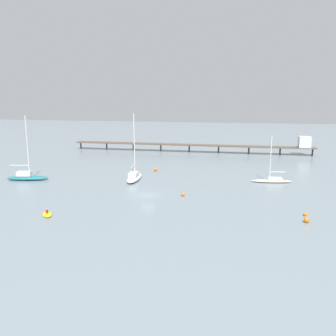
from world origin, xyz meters
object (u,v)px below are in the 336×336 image
sailboat_white (134,176)px  mooring_buoy_outer (183,194)px  mooring_buoy_inner (307,220)px  mooring_buoy_near (305,214)px  dinghy_yellow (47,214)px  pier (226,144)px  mooring_buoy_far (156,169)px  sailboat_cream (272,180)px  sailboat_teal (27,176)px

sailboat_white → mooring_buoy_outer: bearing=-40.1°
sailboat_white → mooring_buoy_inner: 39.52m
mooring_buoy_near → dinghy_yellow: bearing=-168.7°
sailboat_white → pier: bearing=66.9°
pier → dinghy_yellow: (-24.82, -69.48, -2.86)m
mooring_buoy_far → sailboat_white: bearing=-103.1°
mooring_buoy_near → mooring_buoy_far: 42.29m
sailboat_white → mooring_buoy_outer: size_ratio=21.72×
pier → sailboat_cream: 41.24m
dinghy_yellow → sailboat_teal: bearing=129.3°
mooring_buoy_near → pier: bearing=103.8°
pier → mooring_buoy_inner: (14.78, -64.64, -2.64)m
pier → mooring_buoy_inner: 66.36m
pier → mooring_buoy_outer: pier is taller
sailboat_white → mooring_buoy_far: sailboat_white is taller
mooring_buoy_inner → mooring_buoy_far: mooring_buoy_inner is taller
dinghy_yellow → mooring_buoy_inner: dinghy_yellow is taller
sailboat_white → mooring_buoy_near: size_ratio=25.60×
mooring_buoy_near → mooring_buoy_far: bearing=137.5°
pier → sailboat_teal: bearing=-130.9°
pier → sailboat_white: 47.14m
mooring_buoy_inner → mooring_buoy_outer: bearing=152.8°
mooring_buoy_outer → pier: bearing=84.1°
sailboat_teal → mooring_buoy_near: bearing=-12.9°
sailboat_cream → dinghy_yellow: 47.31m
sailboat_teal → dinghy_yellow: (17.19, -21.02, -0.70)m
sailboat_white → mooring_buoy_far: size_ratio=17.88×
sailboat_teal → sailboat_white: (23.52, 5.15, -0.06)m
sailboat_teal → mooring_buoy_near: 58.57m
sailboat_teal → mooring_buoy_inner: bearing=-15.9°
dinghy_yellow → mooring_buoy_far: dinghy_yellow is taller
mooring_buoy_near → sailboat_cream: bearing=98.6°
pier → mooring_buoy_outer: size_ratio=119.08×
dinghy_yellow → mooring_buoy_outer: size_ratio=4.91×
sailboat_teal → mooring_buoy_outer: size_ratio=21.25×
pier → mooring_buoy_far: bearing=-116.0°
sailboat_teal → mooring_buoy_inner: (56.79, -16.19, -0.48)m
sailboat_teal → mooring_buoy_near: sailboat_teal is taller
sailboat_teal → mooring_buoy_outer: bearing=-8.9°
pier → mooring_buoy_near: pier is taller
pier → mooring_buoy_outer: bearing=-95.9°
mooring_buoy_outer → mooring_buoy_near: (20.65, -7.33, -0.05)m
sailboat_teal → mooring_buoy_near: (57.09, -13.06, -0.62)m
sailboat_cream → mooring_buoy_inner: bearing=-83.1°
sailboat_cream → sailboat_white: bearing=-172.7°
pier → dinghy_yellow: pier is taller
pier → sailboat_cream: (11.75, -39.46, -2.46)m
pier → mooring_buoy_near: bearing=-76.2°
sailboat_cream → sailboat_white: size_ratio=0.69×
mooring_buoy_near → mooring_buoy_far: size_ratio=0.70×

